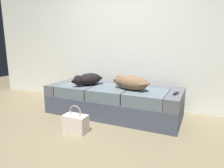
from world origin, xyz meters
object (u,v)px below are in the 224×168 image
Objects in this scene: couch at (113,100)px; handbag at (76,123)px; dog_tan at (131,82)px; dog_dark at (88,79)px; tv_remote at (176,93)px.

couch is 0.87m from handbag.
dog_tan is at bearing 56.28° from handbag.
dog_dark is 0.90m from handbag.
couch is 0.49m from dog_tan.
handbag is (-1.17, -0.75, -0.36)m from tv_remote.
tv_remote is (1.43, 0.01, -0.09)m from dog_dark.
tv_remote is at bearing 32.62° from handbag.
tv_remote is 1.44m from handbag.
dog_tan is 0.68m from tv_remote.
dog_dark is 3.70× the size of tv_remote.
dog_dark is 0.76m from dog_tan.
couch reaches higher than handbag.
couch is at bearing 13.08° from dog_dark.
couch is 0.56m from dog_dark.
dog_tan reaches higher than dog_dark.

